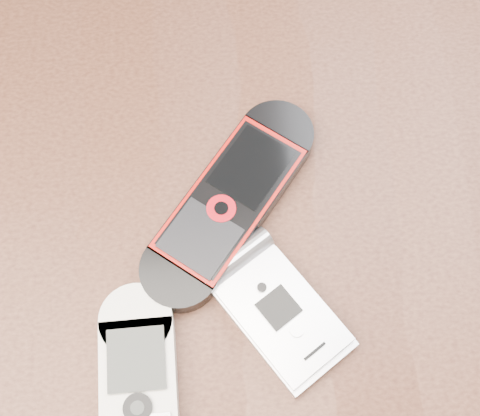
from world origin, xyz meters
The scene contains 5 objects.
ground centered at (0.00, 0.00, 0.00)m, with size 4.00×4.00×0.00m, color #472B19.
table centered at (0.00, 0.00, 0.64)m, with size 1.20×0.80×0.75m.
nokia_white centered at (-0.06, -0.12, 0.76)m, with size 0.05×0.14×0.02m, color silver.
nokia_black_red centered at (0.00, 0.01, 0.76)m, with size 0.05×0.17×0.02m, color black.
motorola_razr centered at (0.03, -0.07, 0.76)m, with size 0.05×0.10×0.02m, color silver.
Camera 1 is at (-0.01, -0.17, 1.17)m, focal length 50.00 mm.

